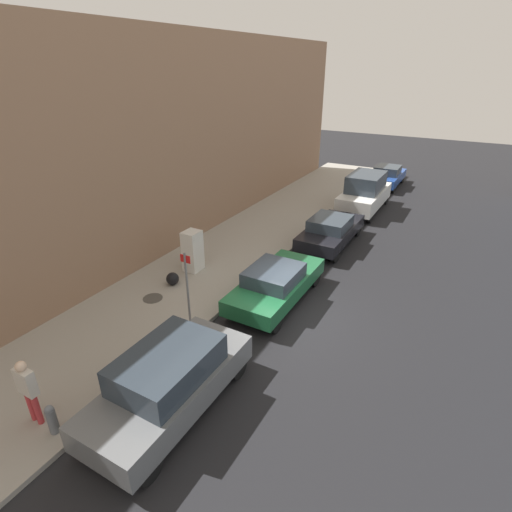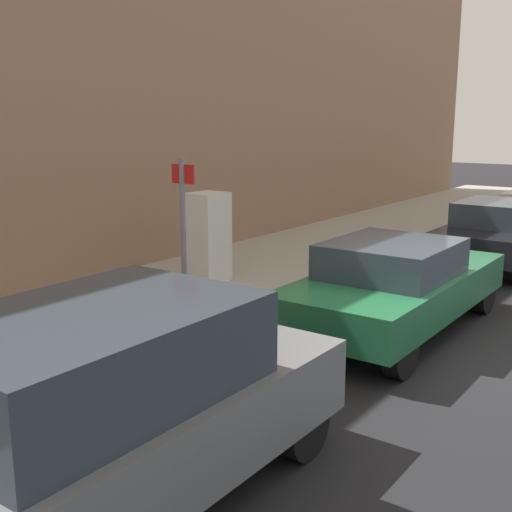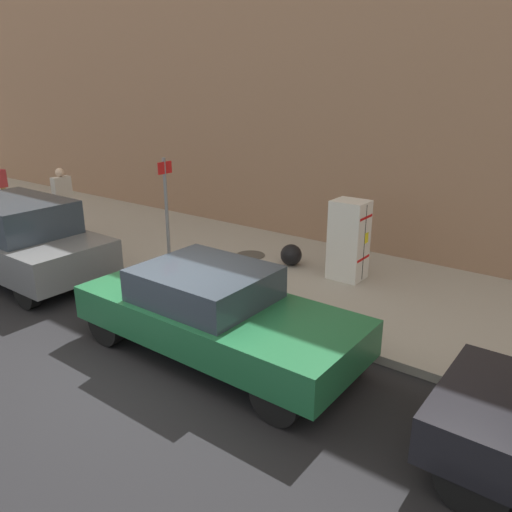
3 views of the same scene
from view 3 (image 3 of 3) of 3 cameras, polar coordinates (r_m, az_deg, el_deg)
The scene contains 11 objects.
ground_plane at distance 8.00m, azimuth -11.11°, elevation -11.65°, with size 80.00×80.00×0.00m, color black.
sidewalk_slab at distance 10.94m, azimuth 5.45°, elevation -2.35°, with size 4.59×44.00×0.15m, color #9E998E.
building_facade_near at distance 13.35m, azimuth 14.61°, elevation 20.60°, with size 2.44×39.60×9.10m, color #937056.
discarded_refrigerator at distance 10.54m, azimuth 10.55°, elevation 1.80°, with size 0.62×0.71×1.67m.
manhole_cover at distance 12.00m, azimuth -0.65°, elevation 0.10°, with size 0.70×0.70×0.02m, color #47443F.
street_sign_post at distance 10.46m, azimuth -10.16°, elevation 4.98°, with size 0.36×0.07×2.52m.
fire_hydrant at distance 14.62m, azimuth -23.02°, elevation 3.63°, with size 0.22×0.22×0.78m.
trash_bag at distance 11.31m, azimuth 4.04°, elevation 0.13°, with size 0.49×0.49×0.49m, color black.
pedestrian_standing_near at distance 14.79m, azimuth -21.24°, elevation 6.55°, with size 0.51×0.24×1.77m.
parked_suv_gray at distance 12.03m, azimuth -25.60°, elevation 1.89°, with size 1.94×4.60×1.73m.
parked_sedan_green at distance 7.73m, azimuth -4.80°, elevation -6.32°, with size 1.88×4.57×1.40m.
Camera 3 is at (4.49, 5.26, 4.02)m, focal length 35.00 mm.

